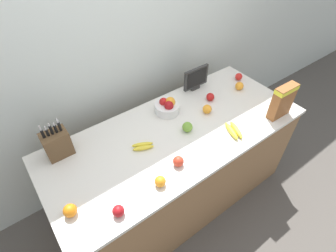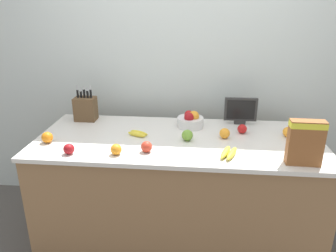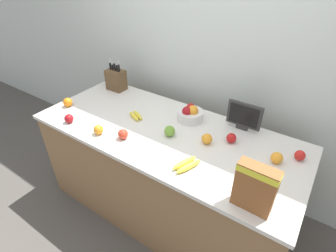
# 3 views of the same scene
# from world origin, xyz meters

# --- Properties ---
(ground_plane) EXTENTS (14.00, 14.00, 0.00)m
(ground_plane) POSITION_xyz_m (0.00, 0.00, 0.00)
(ground_plane) COLOR #514C47
(wall_back) EXTENTS (9.00, 0.06, 2.60)m
(wall_back) POSITION_xyz_m (0.00, 0.66, 1.30)
(wall_back) COLOR silver
(wall_back) RESTS_ON ground_plane
(counter) EXTENTS (2.06, 0.88, 0.88)m
(counter) POSITION_xyz_m (0.00, 0.00, 0.44)
(counter) COLOR olive
(counter) RESTS_ON ground_plane
(knife_block) EXTENTS (0.17, 0.13, 0.30)m
(knife_block) POSITION_xyz_m (-0.79, 0.32, 0.98)
(knife_block) COLOR brown
(knife_block) RESTS_ON counter
(small_monitor) EXTENTS (0.26, 0.03, 0.22)m
(small_monitor) POSITION_xyz_m (0.47, 0.34, 0.99)
(small_monitor) COLOR #2D2D2D
(small_monitor) RESTS_ON counter
(cereal_box) EXTENTS (0.21, 0.08, 0.28)m
(cereal_box) POSITION_xyz_m (0.78, -0.33, 1.03)
(cereal_box) COLOR brown
(cereal_box) RESTS_ON counter
(fruit_bowl) EXTENTS (0.21, 0.21, 0.13)m
(fruit_bowl) POSITION_xyz_m (0.08, 0.23, 0.93)
(fruit_bowl) COLOR silver
(fruit_bowl) RESTS_ON counter
(banana_bunch_left) EXTENTS (0.17, 0.13, 0.03)m
(banana_bunch_left) POSITION_xyz_m (-0.30, 0.02, 0.89)
(banana_bunch_left) COLOR yellow
(banana_bunch_left) RESTS_ON counter
(banana_bunch_right) EXTENTS (0.14, 0.21, 0.04)m
(banana_bunch_right) POSITION_xyz_m (0.34, -0.26, 0.90)
(banana_bunch_right) COLOR yellow
(banana_bunch_right) RESTS_ON counter
(apple_rightmost) EXTENTS (0.07, 0.07, 0.07)m
(apple_rightmost) POSITION_xyz_m (-0.19, -0.26, 0.91)
(apple_rightmost) COLOR red
(apple_rightmost) RESTS_ON counter
(apple_rear) EXTENTS (0.08, 0.08, 0.08)m
(apple_rear) POSITION_xyz_m (0.07, -0.04, 0.92)
(apple_rear) COLOR #6B9E33
(apple_rear) RESTS_ON counter
(apple_near_bananas) EXTENTS (0.07, 0.07, 0.07)m
(apple_near_bananas) POSITION_xyz_m (-0.69, -0.34, 0.91)
(apple_near_bananas) COLOR #A31419
(apple_near_bananas) RESTS_ON counter
(apple_by_knife_block) EXTENTS (0.07, 0.07, 0.07)m
(apple_by_knife_block) POSITION_xyz_m (0.91, 0.21, 0.91)
(apple_by_knife_block) COLOR red
(apple_by_knife_block) RESTS_ON counter
(apple_middle) EXTENTS (0.07, 0.07, 0.07)m
(apple_middle) POSITION_xyz_m (0.47, 0.14, 0.91)
(apple_middle) COLOR red
(apple_middle) RESTS_ON counter
(orange_mid_right) EXTENTS (0.07, 0.07, 0.07)m
(orange_mid_right) POSITION_xyz_m (-0.38, -0.31, 0.91)
(orange_mid_right) COLOR orange
(orange_mid_right) RESTS_ON counter
(orange_by_cereal) EXTENTS (0.08, 0.08, 0.08)m
(orange_by_cereal) POSITION_xyz_m (-0.91, -0.17, 0.92)
(orange_by_cereal) COLOR orange
(orange_by_cereal) RESTS_ON counter
(orange_mid_left) EXTENTS (0.08, 0.08, 0.08)m
(orange_mid_left) POSITION_xyz_m (0.33, 0.03, 0.91)
(orange_mid_left) COLOR orange
(orange_mid_left) RESTS_ON counter
(orange_back_center) EXTENTS (0.08, 0.08, 0.08)m
(orange_back_center) POSITION_xyz_m (0.79, 0.10, 0.91)
(orange_back_center) COLOR orange
(orange_back_center) RESTS_ON counter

